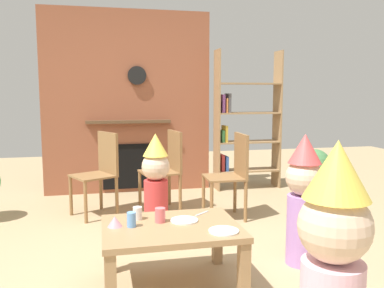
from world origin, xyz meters
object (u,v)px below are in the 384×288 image
(bookshelf, at_px, (243,125))
(potted_plant_tall, at_px, (315,171))
(dining_chair_middle, at_px, (167,165))
(birthday_cake_slice, at_px, (115,221))
(child_in_pink, at_px, (303,196))
(coffee_table, at_px, (171,235))
(paper_plate_rear, at_px, (224,231))
(paper_cup_near_left, at_px, (138,213))
(paper_plate_front, at_px, (184,220))
(child_by_the_chairs, at_px, (156,181))
(child_with_cone_hat, at_px, (333,264))
(paper_cup_near_right, at_px, (160,215))
(paper_cup_center, at_px, (131,220))
(dining_chair_left, at_px, (101,168))
(dining_chair_right, at_px, (233,170))

(bookshelf, bearing_deg, potted_plant_tall, -43.72)
(dining_chair_middle, height_order, potted_plant_tall, dining_chair_middle)
(birthday_cake_slice, height_order, child_in_pink, child_in_pink)
(coffee_table, relative_size, paper_plate_rear, 4.69)
(paper_cup_near_left, bearing_deg, bookshelf, 56.27)
(paper_plate_rear, height_order, dining_chair_middle, dining_chair_middle)
(paper_cup_near_left, height_order, paper_plate_front, paper_cup_near_left)
(child_in_pink, bearing_deg, birthday_cake_slice, -4.24)
(paper_cup_near_left, height_order, child_by_the_chairs, child_by_the_chairs)
(paper_cup_near_left, distance_m, child_with_cone_hat, 1.51)
(child_with_cone_hat, bearing_deg, paper_cup_near_right, 0.95)
(paper_cup_near_right, bearing_deg, child_in_pink, 3.21)
(paper_cup_near_left, xyz_separation_m, paper_cup_near_right, (0.15, -0.09, 0.00))
(coffee_table, relative_size, child_in_pink, 0.90)
(bookshelf, relative_size, paper_cup_near_left, 20.69)
(bookshelf, distance_m, child_by_the_chairs, 2.16)
(paper_cup_center, bearing_deg, potted_plant_tall, 38.70)
(paper_plate_front, height_order, paper_plate_rear, same)
(child_in_pink, bearing_deg, dining_chair_left, -55.94)
(paper_plate_rear, xyz_separation_m, birthday_cake_slice, (-0.68, 0.26, 0.03))
(child_by_the_chairs, xyz_separation_m, dining_chair_right, (0.85, 0.30, 0.01))
(bookshelf, bearing_deg, paper_cup_center, -123.03)
(coffee_table, bearing_deg, child_in_pink, 7.94)
(bookshelf, xyz_separation_m, child_in_pink, (-0.41, -2.54, -0.35))
(paper_plate_front, bearing_deg, paper_cup_center, -173.33)
(paper_cup_center, bearing_deg, paper_plate_rear, -21.90)
(potted_plant_tall, bearing_deg, coffee_table, -137.69)
(paper_cup_near_right, xyz_separation_m, paper_plate_front, (0.17, -0.01, -0.04))
(paper_plate_rear, distance_m, potted_plant_tall, 2.89)
(coffee_table, distance_m, dining_chair_middle, 1.88)
(paper_cup_near_right, xyz_separation_m, child_in_pink, (1.12, 0.06, 0.06))
(paper_plate_front, height_order, dining_chair_right, dining_chair_right)
(dining_chair_left, relative_size, dining_chair_middle, 1.00)
(paper_cup_near_right, relative_size, birthday_cake_slice, 1.01)
(bookshelf, xyz_separation_m, dining_chair_right, (-0.57, -1.28, -0.37))
(paper_plate_rear, height_order, potted_plant_tall, potted_plant_tall)
(dining_chair_left, bearing_deg, child_by_the_chairs, 97.32)
(paper_cup_near_left, xyz_separation_m, child_by_the_chairs, (0.25, 0.93, 0.03))
(paper_cup_center, height_order, dining_chair_left, dining_chair_left)
(paper_cup_near_right, relative_size, child_by_the_chairs, 0.11)
(coffee_table, bearing_deg, dining_chair_left, 104.15)
(paper_cup_near_left, bearing_deg, coffee_table, -40.22)
(birthday_cake_slice, distance_m, dining_chair_right, 1.85)
(paper_plate_rear, bearing_deg, paper_cup_near_right, 142.26)
(paper_cup_near_left, relative_size, paper_cup_center, 0.92)
(paper_cup_near_left, xyz_separation_m, potted_plant_tall, (2.40, 1.81, -0.13))
(child_in_pink, xyz_separation_m, potted_plant_tall, (1.13, 1.84, -0.19))
(birthday_cake_slice, distance_m, potted_plant_tall, 3.21)
(paper_cup_center, xyz_separation_m, dining_chair_left, (-0.20, 1.80, 0.03))
(bookshelf, bearing_deg, child_by_the_chairs, -131.94)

